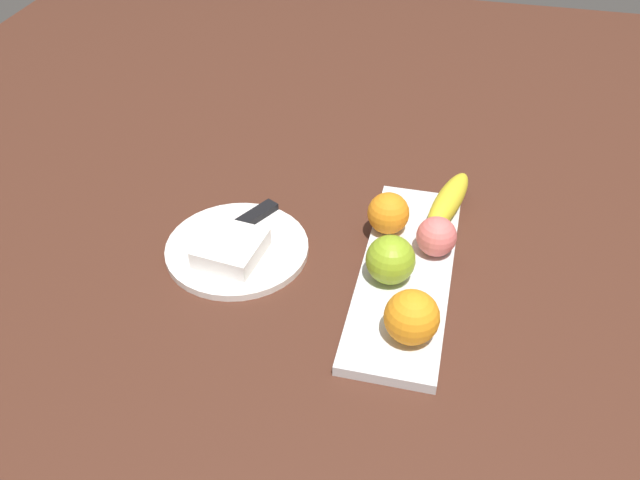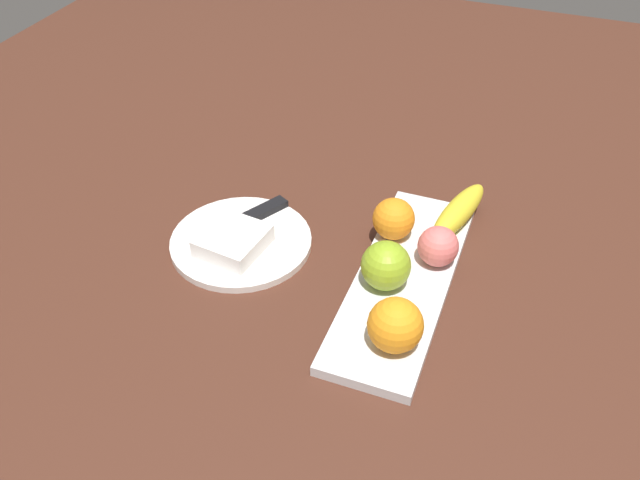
# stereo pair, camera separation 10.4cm
# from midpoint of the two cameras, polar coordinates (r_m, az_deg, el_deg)

# --- Properties ---
(ground_plane) EXTENTS (2.40, 2.40, 0.00)m
(ground_plane) POSITION_cam_midpoint_polar(r_m,az_deg,el_deg) (1.05, 10.55, -4.10)
(ground_plane) COLOR #47251A
(fruit_tray) EXTENTS (0.42, 0.14, 0.02)m
(fruit_tray) POSITION_cam_midpoint_polar(r_m,az_deg,el_deg) (1.05, 9.88, -3.44)
(fruit_tray) COLOR silver
(fruit_tray) RESTS_ON ground_plane
(apple) EXTENTS (0.07, 0.07, 0.07)m
(apple) POSITION_cam_midpoint_polar(r_m,az_deg,el_deg) (1.00, 8.54, -2.27)
(apple) COLOR #8BAF23
(apple) RESTS_ON fruit_tray
(banana) EXTENTS (0.18, 0.08, 0.04)m
(banana) POSITION_cam_midpoint_polar(r_m,az_deg,el_deg) (1.15, 14.12, 2.22)
(banana) COLOR yellow
(banana) RESTS_ON fruit_tray
(orange_near_apple) EXTENTS (0.08, 0.08, 0.08)m
(orange_near_apple) POSITION_cam_midpoint_polar(r_m,az_deg,el_deg) (0.91, 9.63, -7.21)
(orange_near_apple) COLOR orange
(orange_near_apple) RESTS_ON fruit_tray
(orange_near_banana) EXTENTS (0.07, 0.07, 0.07)m
(orange_near_banana) POSITION_cam_midpoint_polar(r_m,az_deg,el_deg) (1.09, 8.93, 1.66)
(orange_near_banana) COLOR orange
(orange_near_banana) RESTS_ON fruit_tray
(peach) EXTENTS (0.06, 0.06, 0.06)m
(peach) POSITION_cam_midpoint_polar(r_m,az_deg,el_deg) (1.05, 12.69, -0.64)
(peach) COLOR #E26A66
(peach) RESTS_ON fruit_tray
(dinner_plate) EXTENTS (0.23, 0.23, 0.01)m
(dinner_plate) POSITION_cam_midpoint_polar(r_m,az_deg,el_deg) (1.11, -3.89, -0.14)
(dinner_plate) COLOR white
(dinner_plate) RESTS_ON ground_plane
(folded_napkin) EXTENTS (0.11, 0.11, 0.03)m
(folded_napkin) POSITION_cam_midpoint_polar(r_m,az_deg,el_deg) (1.07, -4.56, -0.19)
(folded_napkin) COLOR white
(folded_napkin) RESTS_ON dinner_plate
(knife) EXTENTS (0.17, 0.11, 0.01)m
(knife) POSITION_cam_midpoint_polar(r_m,az_deg,el_deg) (1.14, -2.81, 1.99)
(knife) COLOR silver
(knife) RESTS_ON dinner_plate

